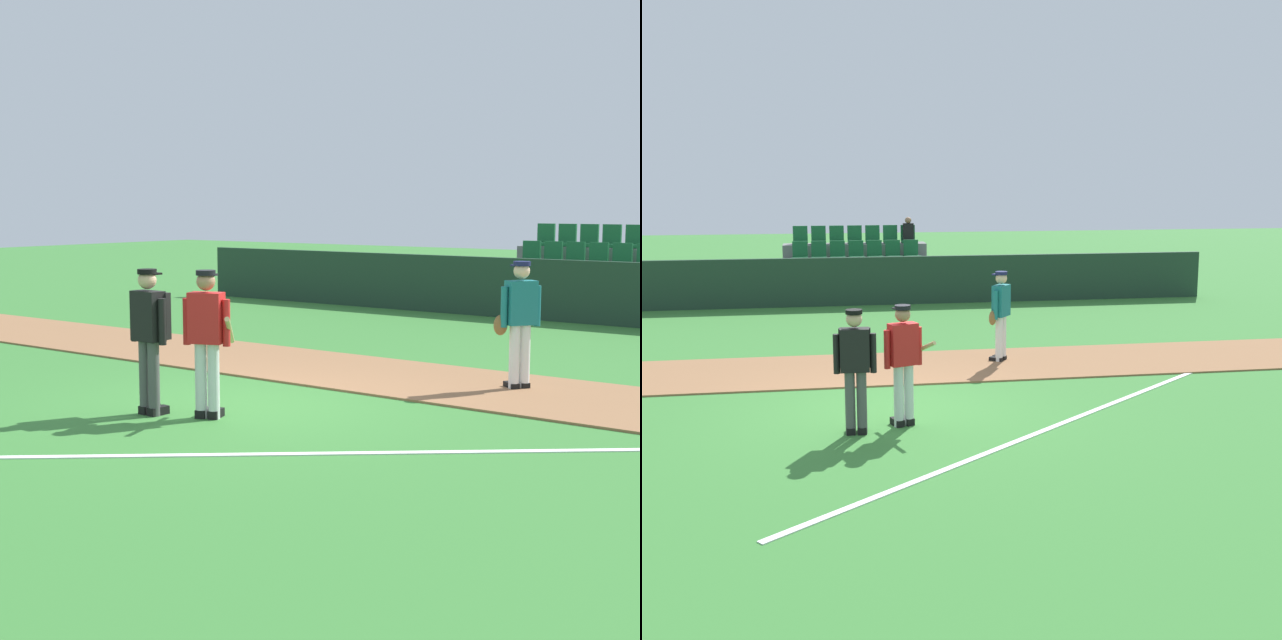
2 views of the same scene
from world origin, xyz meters
The scene contains 8 objects.
ground_plane centered at (0.00, 0.00, 0.00)m, with size 80.00×80.00×0.00m, color #387A33.
infield_dirt_path centered at (0.00, 2.83, 0.01)m, with size 28.00×2.59×0.03m, color #936642.
foul_line_chalk centered at (3.00, -0.50, 0.01)m, with size 12.00×0.10×0.01m, color white.
dugout_fence centered at (0.00, 10.58, 0.67)m, with size 20.00×0.16×1.34m, color #1E3828.
stadium_bleachers centered at (0.01, 12.46, 0.61)m, with size 4.45×2.95×2.30m.
batter_red_jersey centered at (0.11, -0.69, 0.97)m, with size 0.75×0.69×1.76m.
umpire_home_plate centered at (-0.58, -0.95, 1.00)m, with size 0.59×0.32×1.76m.
runner_teal_jersey centered at (2.34, 3.06, 0.96)m, with size 0.52×0.54×1.76m.
Camera 1 is at (7.60, -8.65, 2.52)m, focal length 52.50 mm.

